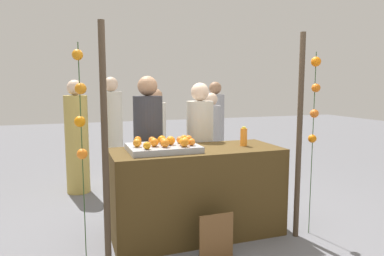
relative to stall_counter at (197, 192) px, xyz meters
name	(u,v)px	position (x,y,z in m)	size (l,w,h in m)	color
ground_plane	(197,233)	(0.00, 0.00, -0.46)	(24.00, 24.00, 0.00)	slate
stall_counter	(197,192)	(0.00, 0.00, 0.00)	(1.78, 0.73, 0.93)	#4C3819
orange_tray	(163,148)	(-0.36, 0.00, 0.49)	(0.70, 0.53, 0.06)	#9EA0A5
orange_0	(180,140)	(-0.17, 0.03, 0.56)	(0.07, 0.07, 0.07)	orange
orange_1	(185,141)	(-0.14, -0.04, 0.56)	(0.07, 0.07, 0.07)	orange
orange_2	(162,140)	(-0.36, 0.07, 0.57)	(0.09, 0.09, 0.09)	orange
orange_3	(182,142)	(-0.19, -0.10, 0.56)	(0.07, 0.07, 0.07)	orange
orange_4	(154,142)	(-0.47, -0.06, 0.57)	(0.08, 0.08, 0.08)	orange
orange_5	(165,143)	(-0.38, -0.14, 0.56)	(0.08, 0.08, 0.08)	orange
orange_6	(171,141)	(-0.29, -0.03, 0.57)	(0.09, 0.09, 0.09)	orange
orange_7	(152,140)	(-0.45, 0.11, 0.56)	(0.07, 0.07, 0.07)	orange
orange_8	(184,142)	(-0.19, -0.18, 0.57)	(0.09, 0.09, 0.09)	orange
orange_9	(138,140)	(-0.59, 0.16, 0.56)	(0.08, 0.08, 0.08)	orange
orange_10	(184,138)	(-0.11, 0.11, 0.56)	(0.07, 0.07, 0.07)	orange
orange_11	(192,142)	(-0.10, -0.14, 0.56)	(0.07, 0.07, 0.07)	orange
orange_12	(137,143)	(-0.63, -0.03, 0.56)	(0.08, 0.08, 0.08)	orange
orange_13	(189,139)	(-0.08, 0.02, 0.56)	(0.08, 0.08, 0.08)	orange
orange_14	(147,146)	(-0.57, -0.19, 0.56)	(0.07, 0.07, 0.07)	orange
orange_15	(164,142)	(-0.37, -0.04, 0.56)	(0.08, 0.08, 0.08)	orange
juice_bottle	(244,137)	(0.54, -0.01, 0.56)	(0.08, 0.08, 0.21)	orange
chalkboard_sign	(216,237)	(-0.02, -0.58, -0.25)	(0.33, 0.03, 0.44)	brown
vendor_left	(149,154)	(-0.39, 0.58, 0.32)	(0.34, 0.34, 1.69)	#333338
vendor_right	(200,154)	(0.24, 0.54, 0.29)	(0.32, 0.32, 1.61)	beige
crowd_person_0	(211,144)	(0.80, 1.54, 0.22)	(0.30, 0.30, 1.47)	#99999E
crowd_person_1	(112,134)	(-0.61, 2.32, 0.34)	(0.34, 0.34, 1.72)	beige
crowd_person_2	(156,144)	(-0.04, 1.67, 0.25)	(0.31, 0.31, 1.53)	beige
crowd_person_3	(77,141)	(-1.16, 1.95, 0.31)	(0.33, 0.33, 1.66)	tan
crowd_person_4	(215,131)	(1.21, 2.35, 0.30)	(0.33, 0.33, 1.65)	#99999E
canopy_post_left	(105,149)	(-0.97, -0.40, 0.59)	(0.06, 0.06, 2.11)	#473828
canopy_post_right	(299,137)	(0.97, -0.40, 0.59)	(0.06, 0.06, 2.11)	#473828
garland_strand_left	(80,108)	(-1.16, -0.44, 0.94)	(0.11, 0.11, 1.92)	#2D4C23
garland_strand_right	(315,98)	(1.15, -0.39, 0.99)	(0.11, 0.11, 1.92)	#2D4C23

